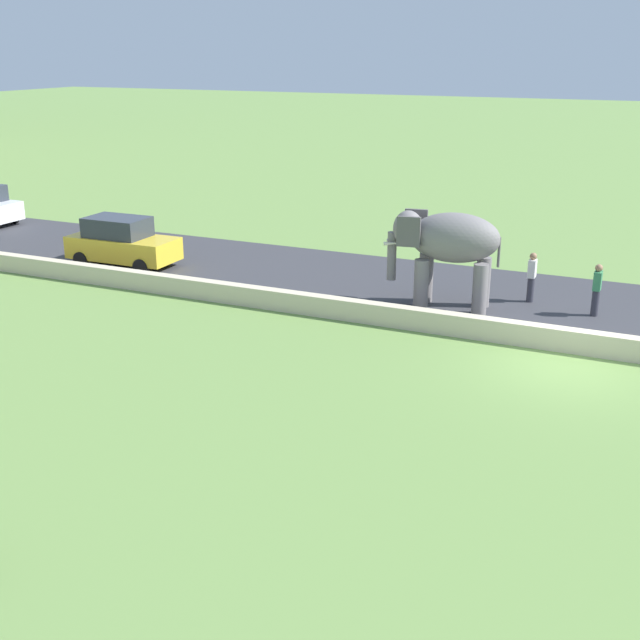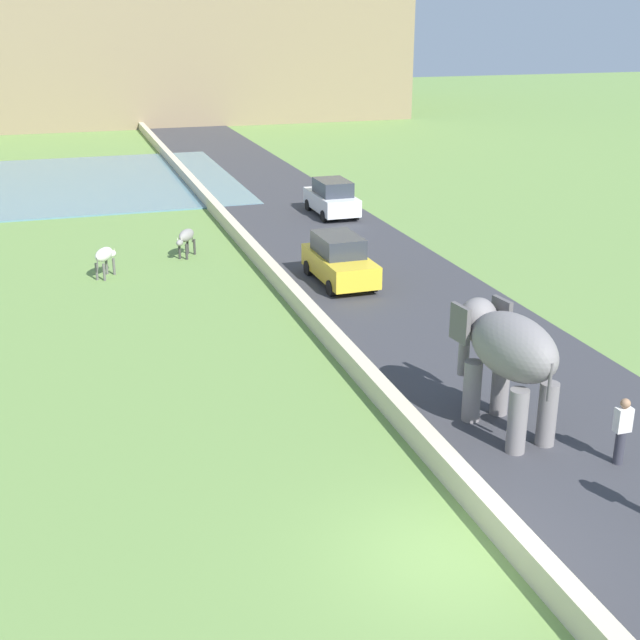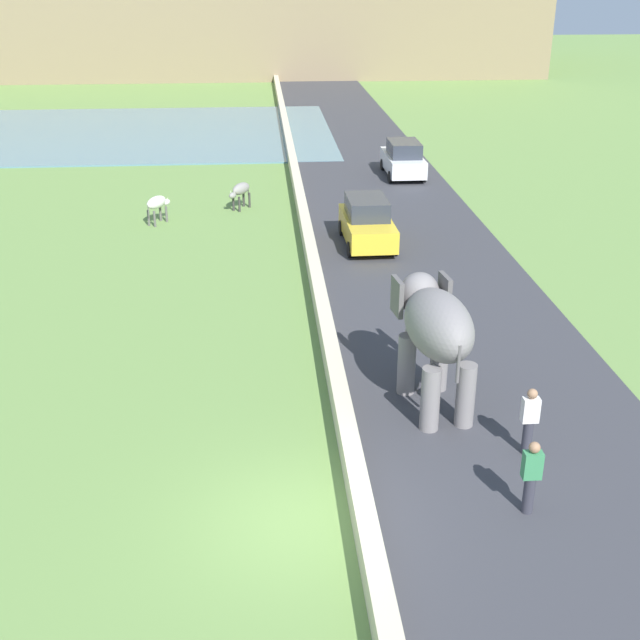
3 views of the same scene
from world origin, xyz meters
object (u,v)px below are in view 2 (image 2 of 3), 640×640
(person_beside_elephant, at_px, (622,430))
(car_white, at_px, (332,198))
(car_yellow, at_px, (339,260))
(cow_grey, at_px, (186,237))
(elephant, at_px, (507,351))
(cow_white, at_px, (105,256))

(person_beside_elephant, height_order, car_white, car_white)
(car_yellow, height_order, cow_grey, car_yellow)
(elephant, height_order, car_yellow, elephant)
(person_beside_elephant, distance_m, cow_grey, 20.64)
(cow_grey, relative_size, cow_white, 0.99)
(elephant, height_order, car_white, elephant)
(person_beside_elephant, xyz_separation_m, car_white, (1.55, 24.79, 0.03))
(car_white, bearing_deg, cow_white, -148.27)
(car_yellow, distance_m, car_white, 10.86)
(elephant, distance_m, cow_grey, 18.02)
(person_beside_elephant, bearing_deg, cow_grey, 108.09)
(car_yellow, xyz_separation_m, cow_grey, (-4.81, 5.22, -0.06))
(person_beside_elephant, bearing_deg, car_white, 86.43)
(car_yellow, bearing_deg, car_white, 73.13)
(cow_white, bearing_deg, cow_grey, 28.54)
(car_yellow, height_order, car_white, same)
(car_white, distance_m, cow_white, 13.27)
(car_white, bearing_deg, elephant, -98.04)
(car_yellow, bearing_deg, cow_white, 157.27)
(elephant, relative_size, cow_grey, 2.66)
(elephant, bearing_deg, person_beside_elephant, -54.55)
(car_white, bearing_deg, person_beside_elephant, -93.57)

